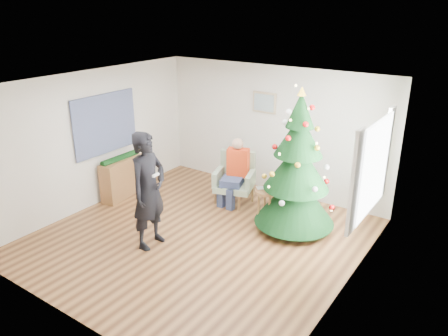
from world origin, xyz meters
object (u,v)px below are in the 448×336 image
Objects in this scene: standing_man at (149,191)px; armchair at (235,184)px; console at (122,178)px; stool at (267,207)px; christmas_tree at (297,168)px.

armchair is at bearing -8.93° from standing_man.
standing_man reaches higher than console.
stool is 3.08m from console.
christmas_tree is at bearing -45.67° from standing_man.
armchair is (-0.98, 0.46, 0.03)m from stool.
christmas_tree reaches higher than stool.
console is (-3.49, -0.75, -0.73)m from christmas_tree.
stool is at bearing -38.55° from standing_man.
standing_man reaches higher than armchair.
christmas_tree is at bearing 15.36° from stool.
console is (-1.81, 1.06, -0.56)m from standing_man.
christmas_tree is 2.48m from standing_man.
armchair is 0.52× the size of standing_man.
standing_man reaches higher than stool.
christmas_tree is at bearing 3.94° from console.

